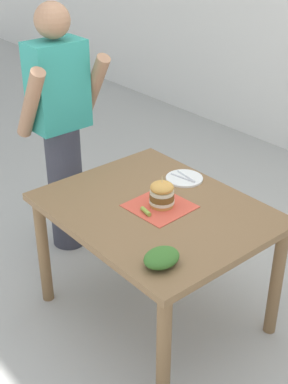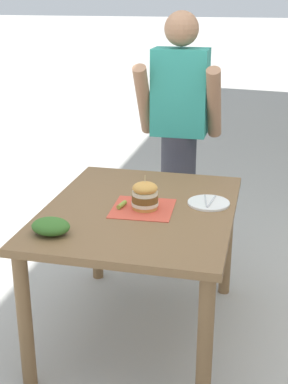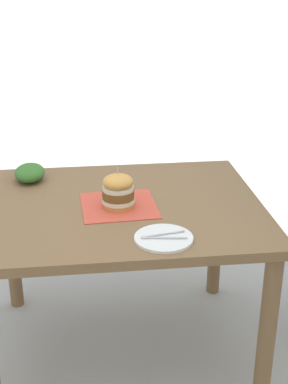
{
  "view_description": "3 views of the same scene",
  "coord_description": "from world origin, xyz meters",
  "px_view_note": "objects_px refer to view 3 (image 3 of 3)",
  "views": [
    {
      "loc": [
        -1.65,
        -1.85,
        2.23
      ],
      "look_at": [
        0.0,
        0.1,
        0.8
      ],
      "focal_mm": 50.0,
      "sensor_mm": 36.0,
      "label": 1
    },
    {
      "loc": [
        0.6,
        -2.47,
        1.8
      ],
      "look_at": [
        0.0,
        0.1,
        0.8
      ],
      "focal_mm": 50.0,
      "sensor_mm": 36.0,
      "label": 2
    },
    {
      "loc": [
        2.07,
        -0.15,
        1.69
      ],
      "look_at": [
        0.0,
        0.1,
        0.8
      ],
      "focal_mm": 50.0,
      "sensor_mm": 36.0,
      "label": 3
    }
  ],
  "objects_px": {
    "patio_table": "(121,227)",
    "side_salad": "(30,173)",
    "sandwich": "(118,191)",
    "pickle_spear": "(114,192)",
    "side_plate_with_forks": "(164,238)"
  },
  "relations": [
    {
      "from": "side_salad",
      "to": "sandwich",
      "type": "bearing_deg",
      "value": 48.1
    },
    {
      "from": "sandwich",
      "to": "side_plate_with_forks",
      "type": "xyz_separation_m",
      "value": [
        0.31,
        0.14,
        -0.07
      ]
    },
    {
      "from": "patio_table",
      "to": "sandwich",
      "type": "relative_size",
      "value": 6.7
    },
    {
      "from": "pickle_spear",
      "to": "side_plate_with_forks",
      "type": "xyz_separation_m",
      "value": [
        0.43,
        0.15,
        -0.01
      ]
    },
    {
      "from": "patio_table",
      "to": "side_plate_with_forks",
      "type": "relative_size",
      "value": 5.45
    },
    {
      "from": "patio_table",
      "to": "sandwich",
      "type": "height_order",
      "value": "sandwich"
    },
    {
      "from": "side_plate_with_forks",
      "to": "patio_table",
      "type": "bearing_deg",
      "value": -158.66
    },
    {
      "from": "side_salad",
      "to": "patio_table",
      "type": "bearing_deg",
      "value": 51.56
    },
    {
      "from": "sandwich",
      "to": "pickle_spear",
      "type": "relative_size",
      "value": 2.31
    },
    {
      "from": "patio_table",
      "to": "side_salad",
      "type": "distance_m",
      "value": 0.53
    },
    {
      "from": "patio_table",
      "to": "sandwich",
      "type": "xyz_separation_m",
      "value": [
        0.03,
        -0.01,
        0.18
      ]
    },
    {
      "from": "patio_table",
      "to": "pickle_spear",
      "type": "height_order",
      "value": "pickle_spear"
    },
    {
      "from": "sandwich",
      "to": "pickle_spear",
      "type": "bearing_deg",
      "value": -175.67
    },
    {
      "from": "side_salad",
      "to": "side_plate_with_forks",
      "type": "bearing_deg",
      "value": 39.07
    },
    {
      "from": "patio_table",
      "to": "pickle_spear",
      "type": "relative_size",
      "value": 15.5
    }
  ]
}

